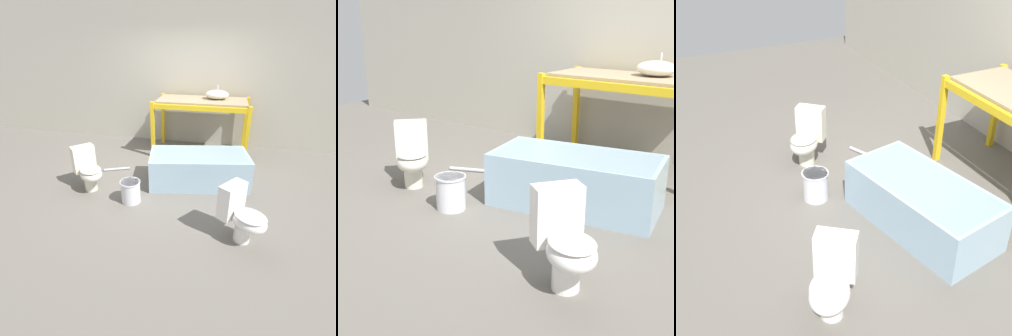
{
  "view_description": "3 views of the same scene",
  "coord_description": "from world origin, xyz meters",
  "views": [
    {
      "loc": [
        0.93,
        -3.99,
        2.2
      ],
      "look_at": [
        0.17,
        -0.67,
        0.53
      ],
      "focal_mm": 28.0,
      "sensor_mm": 36.0,
      "label": 1
    },
    {
      "loc": [
        2.66,
        -3.83,
        1.83
      ],
      "look_at": [
        0.2,
        -0.69,
        0.49
      ],
      "focal_mm": 50.0,
      "sensor_mm": 36.0,
      "label": 2
    },
    {
      "loc": [
        3.7,
        -2.4,
        3.1
      ],
      "look_at": [
        0.19,
        -0.75,
        0.68
      ],
      "focal_mm": 50.0,
      "sensor_mm": 36.0,
      "label": 3
    }
  ],
  "objects": [
    {
      "name": "bathtub_main",
      "position": [
        0.55,
        -0.04,
        0.31
      ],
      "size": [
        1.72,
        1.08,
        0.53
      ],
      "rotation": [
        0.0,
        0.0,
        0.2
      ],
      "color": "#99B7CC",
      "rests_on": "ground_plane"
    },
    {
      "name": "shelving_rack",
      "position": [
        0.42,
        1.32,
        0.97
      ],
      "size": [
        1.9,
        0.94,
        1.13
      ],
      "color": "yellow",
      "rests_on": "ground_plane"
    },
    {
      "name": "sink_basin",
      "position": [
        0.69,
        1.43,
        1.22
      ],
      "size": [
        0.46,
        0.39,
        0.26
      ],
      "color": "silver",
      "rests_on": "shelving_rack"
    },
    {
      "name": "ground_plane",
      "position": [
        0.0,
        0.0,
        0.0
      ],
      "size": [
        12.0,
        12.0,
        0.0
      ],
      "primitive_type": "plane",
      "color": "#666059"
    },
    {
      "name": "warehouse_wall_rear",
      "position": [
        0.0,
        1.94,
        1.6
      ],
      "size": [
        10.8,
        0.08,
        3.2
      ],
      "color": "#B2AD9E",
      "rests_on": "ground_plane"
    },
    {
      "name": "loose_pipe",
      "position": [
        -0.99,
        0.09,
        0.02
      ],
      "size": [
        0.45,
        0.23,
        0.04
      ],
      "color": "#B7B7BC",
      "rests_on": "ground_plane"
    },
    {
      "name": "bucket_white",
      "position": [
        -0.36,
        -0.85,
        0.18
      ],
      "size": [
        0.3,
        0.3,
        0.34
      ],
      "color": "silver",
      "rests_on": "ground_plane"
    },
    {
      "name": "toilet_far",
      "position": [
        -1.14,
        -0.64,
        0.36
      ],
      "size": [
        0.65,
        0.63,
        0.7
      ],
      "rotation": [
        0.0,
        0.0,
        0.85
      ],
      "color": "silver",
      "rests_on": "ground_plane"
    },
    {
      "name": "toilet_near",
      "position": [
        1.21,
        -1.34,
        0.36
      ],
      "size": [
        0.65,
        0.6,
        0.7
      ],
      "rotation": [
        0.0,
        0.0,
        0.95
      ],
      "color": "white",
      "rests_on": "ground_plane"
    }
  ]
}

